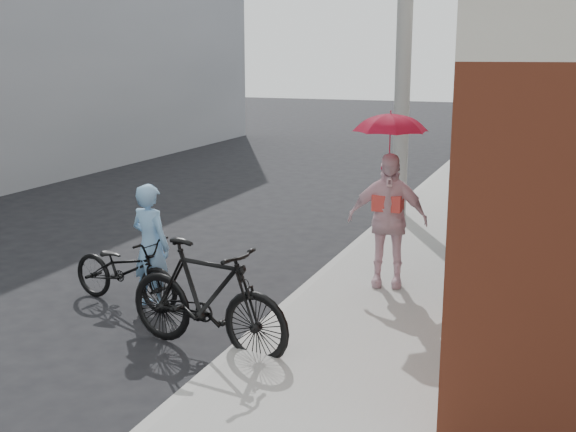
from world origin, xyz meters
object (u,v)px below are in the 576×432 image
Objects in this scene: bike_left at (125,270)px; planter at (478,277)px; kimono_woman at (387,220)px; officer at (151,246)px; utility_pole at (405,27)px; bike_right at (207,298)px.

bike_left reaches higher than planter.
kimono_woman is at bearing -50.28° from bike_left.
officer is 4.22m from planter.
kimono_woman is (0.78, -4.18, -2.52)m from utility_pole.
kimono_woman is at bearing -135.03° from officer.
officer is at bearing 61.09° from bike_right.
kimono_woman reaches higher than planter.
utility_pole is 19.37× the size of planter.
utility_pole is 6.57m from officer.
utility_pole reaches higher than planter.
planter is (3.68, 1.98, -0.55)m from officer.
bike_left is at bearing -161.89° from kimono_woman.
bike_left is at bearing -152.98° from planter.
utility_pole reaches higher than officer.
kimono_woman is (2.90, 1.58, 0.54)m from bike_left.
utility_pole reaches higher than bike_right.
officer is 2.98m from kimono_woman.
utility_pole is at bearing 117.09° from planter.
utility_pole is at bearing -92.99° from officer.
utility_pole is 7.32m from bike_right.
bike_right is (1.62, -0.93, 0.15)m from bike_left.
officer is 0.48m from bike_left.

